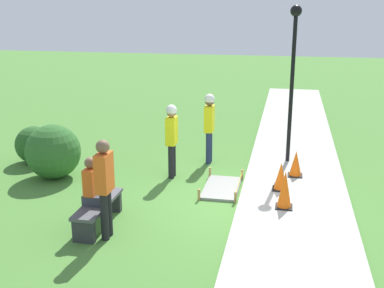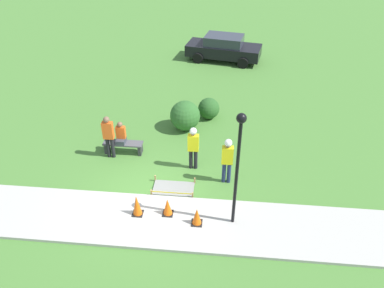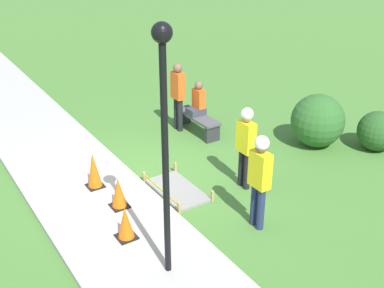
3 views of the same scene
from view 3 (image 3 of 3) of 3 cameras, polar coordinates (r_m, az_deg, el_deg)
ground_plane at (r=10.47m, az=-6.35°, el=-4.36°), size 60.00×60.00×0.00m
sidewalk at (r=10.07m, az=-12.17°, el=-5.82°), size 28.00×2.28×0.10m
wet_concrete_patch at (r=10.01m, az=-1.79°, el=-5.51°), size 1.48×0.83×0.25m
traffic_cone_near_patch at (r=10.02m, az=-11.56°, el=-3.07°), size 0.34×0.34×0.77m
traffic_cone_far_patch at (r=9.31m, az=-8.69°, el=-5.74°), size 0.34×0.34×0.62m
traffic_cone_sidewalk_edge at (r=8.46m, az=-7.88°, el=-9.27°), size 0.34×0.34×0.61m
park_bench at (r=12.56m, az=0.63°, el=2.81°), size 1.56×0.44×0.48m
person_seated_on_bench at (r=12.44m, az=0.69°, el=5.05°), size 0.36×0.44×0.89m
worker_supervisor at (r=8.51m, az=8.04°, el=-3.51°), size 0.40×0.26×1.83m
worker_assistant at (r=9.77m, az=6.39°, el=0.36°), size 0.40×0.26×1.78m
bystander_in_orange_shirt at (r=12.46m, az=-1.67°, el=6.12°), size 0.40×0.24×1.82m
lamppost_near at (r=6.56m, az=-3.30°, el=2.70°), size 0.28×0.28×3.90m
shrub_rounded_near at (r=12.39m, az=21.14°, el=1.44°), size 0.97×0.97×0.97m
shrub_rounded_mid at (r=12.11m, az=14.67°, el=2.69°), size 1.31×1.31×1.31m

